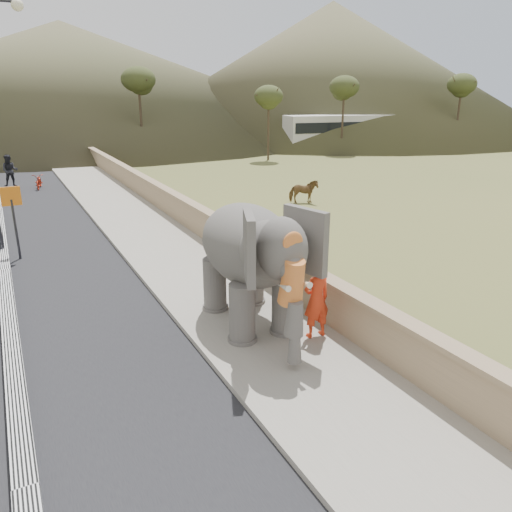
% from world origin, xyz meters
% --- Properties ---
extents(ground, '(160.00, 160.00, 0.00)m').
position_xyz_m(ground, '(0.00, 0.00, 0.00)').
color(ground, olive).
rests_on(ground, ground).
extents(road, '(7.00, 120.00, 0.03)m').
position_xyz_m(road, '(-5.00, 10.00, 0.01)').
color(road, black).
rests_on(road, ground).
extents(median, '(0.35, 120.00, 0.22)m').
position_xyz_m(median, '(-5.00, 10.00, 0.11)').
color(median, black).
rests_on(median, ground).
extents(walkway, '(3.00, 120.00, 0.15)m').
position_xyz_m(walkway, '(0.00, 10.00, 0.07)').
color(walkway, '#9E9687').
rests_on(walkway, ground).
extents(parapet, '(0.30, 120.00, 1.10)m').
position_xyz_m(parapet, '(1.65, 10.00, 0.55)').
color(parapet, tan).
rests_on(parapet, ground).
extents(signboard, '(0.60, 0.08, 2.40)m').
position_xyz_m(signboard, '(-4.50, 11.47, 1.64)').
color(signboard, '#2D2D33').
rests_on(signboard, ground).
extents(cow, '(1.51, 1.12, 1.16)m').
position_xyz_m(cow, '(8.31, 14.48, 0.58)').
color(cow, brown).
rests_on(cow, ground).
extents(distant_car, '(4.28, 1.83, 1.44)m').
position_xyz_m(distant_car, '(19.44, 34.86, 0.72)').
color(distant_car, '#B9B8BF').
rests_on(distant_car, ground).
extents(bus_white, '(11.24, 4.02, 3.10)m').
position_xyz_m(bus_white, '(24.04, 32.68, 1.55)').
color(bus_white, silver).
rests_on(bus_white, ground).
extents(bus_orange, '(11.25, 4.09, 3.10)m').
position_xyz_m(bus_orange, '(31.37, 32.27, 1.55)').
color(bus_orange, '#DC5C26').
rests_on(bus_orange, ground).
extents(hill_right, '(56.00, 56.00, 16.00)m').
position_xyz_m(hill_right, '(36.00, 52.00, 8.00)').
color(hill_right, brown).
rests_on(hill_right, ground).
extents(hill_far, '(80.00, 80.00, 14.00)m').
position_xyz_m(hill_far, '(5.00, 70.00, 7.00)').
color(hill_far, brown).
rests_on(hill_far, ground).
extents(elephant_and_man, '(2.40, 4.12, 2.90)m').
position_xyz_m(elephant_and_man, '(0.02, 3.74, 1.59)').
color(elephant_and_man, '#67635D').
rests_on(elephant_and_man, ground).
extents(motorcyclist, '(2.27, 1.70, 1.97)m').
position_xyz_m(motorcyclist, '(-3.57, 24.44, 0.80)').
color(motorcyclist, maroon).
rests_on(motorcyclist, ground).
extents(trees, '(48.34, 43.68, 9.49)m').
position_xyz_m(trees, '(-0.45, 28.78, 3.95)').
color(trees, '#473828').
rests_on(trees, ground).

